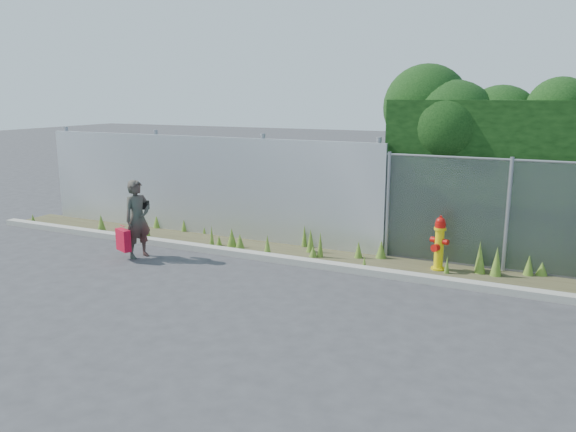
% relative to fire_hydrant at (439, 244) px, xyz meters
% --- Properties ---
extents(ground, '(80.00, 80.00, 0.00)m').
position_rel_fire_hydrant_xyz_m(ground, '(-2.14, -2.55, -0.49)').
color(ground, '#353437').
rests_on(ground, ground).
extents(curb, '(16.00, 0.22, 0.12)m').
position_rel_fire_hydrant_xyz_m(curb, '(-2.14, -0.75, -0.43)').
color(curb, gray).
rests_on(curb, ground).
extents(weed_strip, '(16.00, 1.30, 0.54)m').
position_rel_fire_hydrant_xyz_m(weed_strip, '(-1.44, -0.06, -0.35)').
color(weed_strip, '#423D25').
rests_on(weed_strip, ground).
extents(corrugated_fence, '(8.50, 0.21, 2.30)m').
position_rel_fire_hydrant_xyz_m(corrugated_fence, '(-5.38, 0.46, 0.62)').
color(corrugated_fence, silver).
rests_on(corrugated_fence, ground).
extents(chainlink_fence, '(6.50, 0.07, 2.05)m').
position_rel_fire_hydrant_xyz_m(chainlink_fence, '(2.11, 0.45, 0.54)').
color(chainlink_fence, gray).
rests_on(chainlink_fence, ground).
extents(fire_hydrant, '(0.34, 0.30, 1.01)m').
position_rel_fire_hydrant_xyz_m(fire_hydrant, '(0.00, 0.00, 0.00)').
color(fire_hydrant, yellow).
rests_on(fire_hydrant, ground).
extents(woman, '(0.51, 0.64, 1.51)m').
position_rel_fire_hydrant_xyz_m(woman, '(-5.41, -1.62, 0.27)').
color(woman, '#0D5744').
rests_on(woman, ground).
extents(red_tote_bag, '(0.37, 0.14, 0.49)m').
position_rel_fire_hydrant_xyz_m(red_tote_bag, '(-5.54, -1.92, -0.09)').
color(red_tote_bag, '#A1091F').
extents(black_shoulder_bag, '(0.23, 0.09, 0.17)m').
position_rel_fire_hydrant_xyz_m(black_shoulder_bag, '(-5.43, -1.42, 0.51)').
color(black_shoulder_bag, black).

